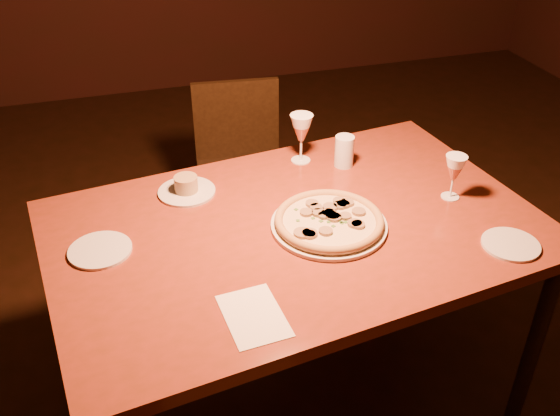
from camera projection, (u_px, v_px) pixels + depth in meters
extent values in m
cube|color=maroon|center=(296.00, 231.00, 1.99)|extent=(1.65, 1.18, 0.04)
cylinder|color=black|center=(73.00, 305.00, 2.31)|extent=(0.06, 0.06, 0.78)
cylinder|color=black|center=(534.00, 346.00, 2.14)|extent=(0.06, 0.06, 0.78)
cylinder|color=black|center=(396.00, 218.00, 2.79)|extent=(0.06, 0.06, 0.78)
cube|color=black|center=(243.00, 178.00, 2.98)|extent=(0.46, 0.46, 0.04)
cube|color=black|center=(236.00, 119.00, 3.02)|extent=(0.41, 0.08, 0.39)
cylinder|color=black|center=(214.00, 241.00, 2.94)|extent=(0.04, 0.04, 0.42)
cylinder|color=black|center=(208.00, 203.00, 3.22)|extent=(0.04, 0.04, 0.42)
cylinder|color=black|center=(284.00, 233.00, 2.99)|extent=(0.04, 0.04, 0.42)
cylinder|color=black|center=(272.00, 197.00, 3.27)|extent=(0.04, 0.04, 0.42)
cylinder|color=silver|center=(329.00, 225.00, 1.97)|extent=(0.37, 0.37, 0.01)
cylinder|color=beige|center=(329.00, 222.00, 1.96)|extent=(0.33, 0.33, 0.01)
torus|color=tan|center=(329.00, 220.00, 1.96)|extent=(0.35, 0.35, 0.03)
cylinder|color=silver|center=(187.00, 192.00, 2.14)|extent=(0.20, 0.20, 0.01)
cylinder|color=#A0835B|center=(186.00, 184.00, 2.12)|extent=(0.08, 0.08, 0.05)
cylinder|color=silver|center=(344.00, 151.00, 2.27)|extent=(0.07, 0.07, 0.12)
cylinder|color=silver|center=(100.00, 250.00, 1.86)|extent=(0.19, 0.19, 0.01)
cylinder|color=silver|center=(511.00, 244.00, 1.89)|extent=(0.17, 0.17, 0.01)
cube|color=white|center=(254.00, 316.00, 1.63)|extent=(0.16, 0.23, 0.00)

